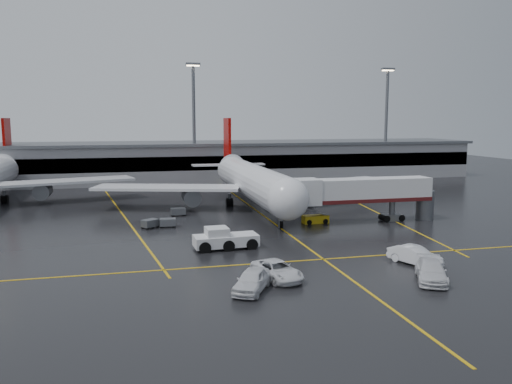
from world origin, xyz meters
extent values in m
plane|color=black|center=(0.00, 0.00, 0.00)|extent=(220.00, 220.00, 0.00)
cube|color=gold|center=(0.00, 0.00, 0.01)|extent=(0.25, 90.00, 0.02)
cube|color=gold|center=(0.00, -22.00, 0.01)|extent=(60.00, 0.25, 0.02)
cube|color=gold|center=(-20.00, 10.00, 0.01)|extent=(9.99, 69.35, 0.02)
cube|color=gold|center=(18.00, 10.00, 0.01)|extent=(7.57, 69.64, 0.02)
cube|color=gray|center=(0.00, 48.00, 4.00)|extent=(120.00, 18.00, 8.00)
cube|color=black|center=(0.00, 39.20, 4.50)|extent=(120.00, 0.40, 3.00)
cube|color=#595B60|center=(0.00, 48.00, 8.30)|extent=(122.00, 19.00, 0.60)
cylinder|color=#595B60|center=(-5.00, 42.00, 12.50)|extent=(0.70, 0.70, 25.00)
cube|color=#595B60|center=(-5.00, 42.00, 25.20)|extent=(3.00, 1.20, 0.50)
cube|color=#FFE5B2|center=(-5.00, 42.00, 24.90)|extent=(2.60, 0.90, 0.20)
cylinder|color=#595B60|center=(40.00, 42.00, 12.50)|extent=(0.70, 0.70, 25.00)
cube|color=#595B60|center=(40.00, 42.00, 25.20)|extent=(3.00, 1.20, 0.50)
cube|color=#FFE5B2|center=(40.00, 42.00, 24.90)|extent=(2.60, 0.90, 0.20)
cylinder|color=silver|center=(0.00, 8.00, 4.20)|extent=(5.20, 36.00, 5.20)
sphere|color=silver|center=(0.00, -10.00, 4.20)|extent=(5.20, 5.20, 5.20)
cone|color=silver|center=(0.00, 29.00, 4.80)|extent=(4.94, 8.00, 4.94)
cube|color=#960300|center=(0.00, 30.00, 9.70)|extent=(0.50, 5.50, 8.50)
cube|color=silver|center=(0.00, 29.00, 5.00)|extent=(14.00, 3.00, 0.25)
cube|color=silver|center=(-13.00, 10.00, 3.40)|extent=(22.80, 11.83, 0.40)
cube|color=silver|center=(13.00, 10.00, 3.40)|extent=(22.80, 11.83, 0.40)
cylinder|color=#595B60|center=(-9.50, 9.00, 2.00)|extent=(2.60, 4.50, 2.60)
cylinder|color=#595B60|center=(9.50, 9.00, 2.00)|extent=(2.60, 4.50, 2.60)
cylinder|color=#595B60|center=(0.00, -7.00, 1.00)|extent=(0.56, 0.56, 2.00)
cylinder|color=#595B60|center=(-3.20, 11.00, 1.00)|extent=(0.56, 0.56, 2.00)
cylinder|color=#595B60|center=(3.20, 11.00, 1.00)|extent=(0.56, 0.56, 2.00)
cylinder|color=black|center=(0.00, -7.00, 0.45)|extent=(0.40, 1.10, 1.10)
cylinder|color=black|center=(-3.20, 11.00, 0.55)|extent=(1.00, 1.40, 1.40)
cylinder|color=black|center=(3.20, 11.00, 0.55)|extent=(1.00, 1.40, 1.40)
cone|color=silver|center=(-42.00, 41.00, 4.80)|extent=(4.94, 8.00, 4.94)
cube|color=#960300|center=(-42.00, 42.00, 9.70)|extent=(0.50, 5.50, 8.50)
cube|color=silver|center=(-42.00, 41.00, 5.00)|extent=(14.00, 3.00, 0.25)
cube|color=silver|center=(-29.00, 22.00, 3.40)|extent=(22.80, 11.83, 0.40)
cylinder|color=#595B60|center=(-32.50, 21.00, 2.00)|extent=(2.60, 4.50, 2.60)
cylinder|color=#595B60|center=(-38.80, 23.00, 1.00)|extent=(0.56, 0.56, 2.00)
cylinder|color=black|center=(-38.80, 23.00, 0.55)|extent=(1.00, 1.40, 1.40)
cube|color=silver|center=(12.00, -6.00, 4.40)|extent=(18.00, 3.20, 3.00)
cube|color=#491112|center=(12.00, -6.00, 3.10)|extent=(18.00, 3.30, 0.50)
cube|color=silver|center=(3.80, -6.00, 4.40)|extent=(3.00, 3.40, 3.30)
cylinder|color=#595B60|center=(16.00, -6.00, 1.50)|extent=(0.80, 0.80, 3.00)
cube|color=#595B60|center=(16.00, -6.00, 0.45)|extent=(2.60, 1.60, 0.90)
cylinder|color=#595B60|center=(21.00, -6.00, 2.00)|extent=(2.40, 2.40, 4.00)
cylinder|color=black|center=(14.90, -6.00, 0.45)|extent=(0.90, 1.80, 0.90)
cylinder|color=black|center=(17.10, -6.00, 0.45)|extent=(0.90, 1.80, 0.90)
cube|color=silver|center=(-8.57, -15.48, 0.87)|extent=(6.93, 3.10, 1.16)
cube|color=silver|center=(-9.54, -15.54, 1.84)|extent=(2.46, 2.46, 0.97)
cube|color=black|center=(-9.54, -15.54, 1.84)|extent=(2.21, 2.21, 0.87)
cylinder|color=black|center=(-11.08, -15.63, 0.53)|extent=(1.43, 2.98, 1.26)
cylinder|color=black|center=(-8.57, -15.48, 0.53)|extent=(1.43, 2.98, 1.26)
cylinder|color=black|center=(-6.05, -15.34, 0.53)|extent=(1.43, 2.98, 1.26)
cube|color=gold|center=(5.38, -5.01, 0.53)|extent=(3.51, 1.62, 1.05)
cube|color=#595B60|center=(5.38, -5.01, 1.53)|extent=(3.36, 1.04, 1.20)
cylinder|color=black|center=(4.24, -5.07, 0.29)|extent=(0.76, 1.66, 0.67)
cylinder|color=black|center=(6.53, -4.94, 0.29)|extent=(0.76, 1.66, 0.67)
imported|color=silver|center=(-6.17, -26.99, 0.79)|extent=(4.00, 6.17, 1.58)
imported|color=silver|center=(6.45, -30.50, 0.84)|extent=(4.70, 6.26, 1.69)
imported|color=white|center=(7.78, -25.66, 0.86)|extent=(3.80, 5.53, 1.73)
imported|color=silver|center=(-9.00, -29.50, 0.89)|extent=(4.43, 5.58, 1.78)
cube|color=#595B60|center=(-13.87, -3.00, 0.65)|extent=(2.09, 1.44, 0.90)
cylinder|color=black|center=(-14.70, -3.44, 0.18)|extent=(0.40, 0.20, 0.40)
cylinder|color=black|center=(-13.10, -3.56, 0.18)|extent=(0.40, 0.20, 0.40)
cylinder|color=black|center=(-14.63, -2.45, 0.18)|extent=(0.40, 0.20, 0.40)
cylinder|color=black|center=(-13.03, -2.56, 0.18)|extent=(0.40, 0.20, 0.40)
cube|color=#595B60|center=(-16.08, -3.09, 0.65)|extent=(2.38, 2.24, 0.90)
cylinder|color=black|center=(-16.41, -3.97, 0.18)|extent=(0.40, 0.20, 0.40)
cylinder|color=black|center=(-15.14, -3.01, 0.18)|extent=(0.40, 0.20, 0.40)
cylinder|color=black|center=(-17.02, -3.18, 0.18)|extent=(0.40, 0.20, 0.40)
cylinder|color=black|center=(-15.74, -2.21, 0.18)|extent=(0.40, 0.20, 0.40)
cube|color=#595B60|center=(-11.89, 4.55, 0.65)|extent=(2.10, 1.45, 0.90)
cylinder|color=black|center=(-12.64, 3.98, 0.18)|extent=(0.40, 0.20, 0.40)
cylinder|color=black|center=(-11.05, 4.11, 0.18)|extent=(0.40, 0.20, 0.40)
cylinder|color=black|center=(-12.72, 4.98, 0.18)|extent=(0.40, 0.20, 0.40)
cylinder|color=black|center=(-11.13, 5.11, 0.18)|extent=(0.40, 0.20, 0.40)
camera|label=1|loc=(-17.91, -67.79, 13.61)|focal=35.78mm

